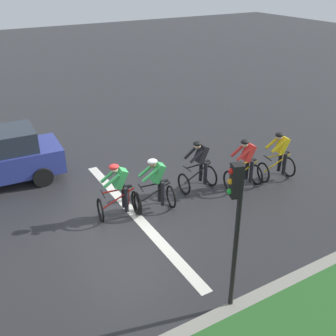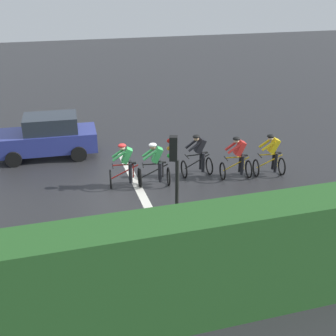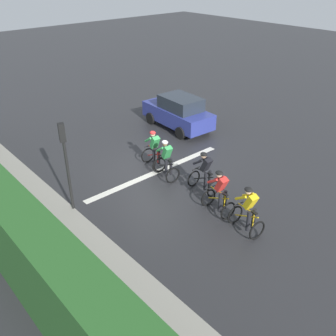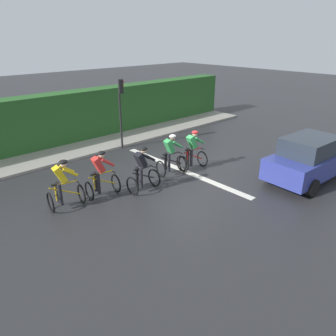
# 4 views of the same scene
# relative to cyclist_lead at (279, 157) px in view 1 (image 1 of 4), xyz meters

# --- Properties ---
(ground_plane) EXTENTS (80.00, 80.00, 0.00)m
(ground_plane) POSITION_rel_cyclist_lead_xyz_m (-0.34, -5.34, -0.80)
(ground_plane) COLOR #28282B
(sidewalk_kerb) EXTENTS (2.80, 22.10, 0.12)m
(sidewalk_kerb) POSITION_rel_cyclist_lead_xyz_m (5.08, -3.34, -0.74)
(sidewalk_kerb) COLOR gray
(sidewalk_kerb) RESTS_ON ground
(road_marking_stop_line) EXTENTS (7.00, 0.30, 0.01)m
(road_marking_stop_line) POSITION_rel_cyclist_lead_xyz_m (-0.34, -5.03, -0.79)
(road_marking_stop_line) COLOR silver
(road_marking_stop_line) RESTS_ON ground
(cyclist_lead) EXTENTS (0.81, 1.16, 1.66)m
(cyclist_lead) POSITION_rel_cyclist_lead_xyz_m (0.00, 0.00, 0.00)
(cyclist_lead) COLOR black
(cyclist_lead) RESTS_ON ground
(cyclist_second) EXTENTS (0.77, 1.14, 1.66)m
(cyclist_second) POSITION_rel_cyclist_lead_xyz_m (-0.11, -1.32, 0.00)
(cyclist_second) COLOR black
(cyclist_second) RESTS_ON ground
(cyclist_mid) EXTENTS (0.70, 1.09, 1.66)m
(cyclist_mid) POSITION_rel_cyclist_lead_xyz_m (-0.73, -2.63, 0.00)
(cyclist_mid) COLOR black
(cyclist_mid) RESTS_ON ground
(cyclist_fourth) EXTENTS (0.82, 1.16, 1.66)m
(cyclist_fourth) POSITION_rel_cyclist_lead_xyz_m (-0.33, -4.38, 0.00)
(cyclist_fourth) COLOR black
(cyclist_fourth) RESTS_ON ground
(cyclist_trailing) EXTENTS (0.81, 1.16, 1.66)m
(cyclist_trailing) POSITION_rel_cyclist_lead_xyz_m (-0.56, -5.42, 0.00)
(cyclist_trailing) COLOR black
(cyclist_trailing) RESTS_ON ground
(traffic_light_near_crossing) EXTENTS (0.25, 0.30, 3.34)m
(traffic_light_near_crossing) POSITION_rel_cyclist_lead_xyz_m (3.69, -4.90, 1.43)
(traffic_light_near_crossing) COLOR black
(traffic_light_near_crossing) RESTS_ON ground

